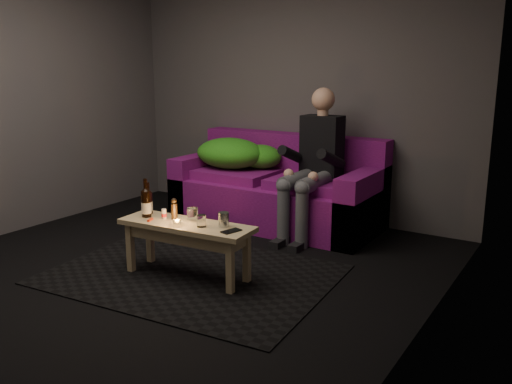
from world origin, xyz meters
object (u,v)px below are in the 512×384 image
at_px(beer_bottle_a, 149,202).
at_px(steel_cup, 224,220).
at_px(coffee_table, 187,233).
at_px(beer_bottle_b, 146,203).
at_px(person, 314,161).
at_px(sofa, 278,192).

height_order(beer_bottle_a, steel_cup, beer_bottle_a).
height_order(coffee_table, beer_bottle_b, beer_bottle_b).
bearing_deg(coffee_table, beer_bottle_b, -175.00).
bearing_deg(person, steel_cup, -91.03).
bearing_deg(steel_cup, beer_bottle_a, -178.05).
bearing_deg(coffee_table, person, 77.80).
relative_size(coffee_table, beer_bottle_a, 4.26).
distance_m(coffee_table, beer_bottle_a, 0.46).
bearing_deg(beer_bottle_a, coffee_table, -6.55).
bearing_deg(beer_bottle_b, beer_bottle_a, 122.61).
bearing_deg(sofa, coffee_table, -84.69).
relative_size(person, beer_bottle_a, 5.46).
height_order(person, coffee_table, person).
distance_m(person, coffee_table, 1.58).
xyz_separation_m(sofa, person, (0.48, -0.17, 0.40)).
relative_size(sofa, beer_bottle_b, 6.83).
bearing_deg(steel_cup, person, 88.97).
xyz_separation_m(person, beer_bottle_a, (-0.75, -1.46, -0.19)).
bearing_deg(coffee_table, sofa, 95.31).
distance_m(beer_bottle_a, beer_bottle_b, 0.10).
bearing_deg(coffee_table, steel_cup, 13.87).
bearing_deg(sofa, steel_cup, -74.13).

